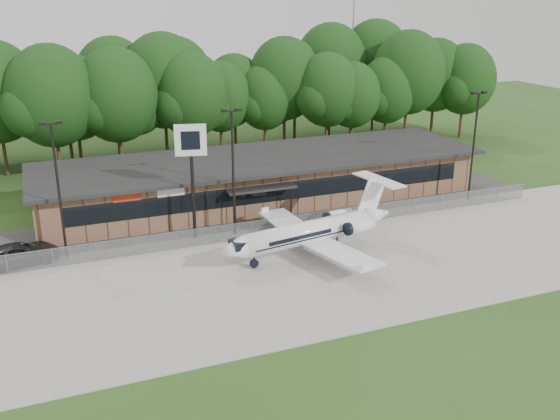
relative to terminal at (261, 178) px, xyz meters
name	(u,v)px	position (x,y,z in m)	size (l,w,h in m)	color
ground	(396,316)	(0.00, -23.94, -2.18)	(160.00, 160.00, 0.00)	#2E4B1B
apron	(337,265)	(0.00, -15.94, -2.14)	(64.00, 18.00, 0.08)	#9E9B93
parking_lot	(278,214)	(0.00, -4.44, -2.15)	(50.00, 9.00, 0.06)	#383835
terminal	(261,178)	(0.00, 0.00, 0.00)	(41.00, 11.65, 4.30)	brown
fence	(299,223)	(0.00, -8.94, -1.40)	(46.00, 0.04, 1.52)	gray
treeline	(207,92)	(0.00, 18.06, 5.32)	(72.00, 12.00, 15.00)	black
radio_mast	(353,39)	(22.00, 24.06, 10.32)	(0.20, 0.20, 25.00)	gray
light_pole_left	(58,181)	(-18.00, -7.44, 3.80)	(1.55, 0.30, 10.23)	black
light_pole_mid	(233,163)	(-5.00, -7.44, 3.80)	(1.55, 0.30, 10.23)	black
light_pole_right	(474,138)	(18.00, -7.44, 3.80)	(1.55, 0.30, 10.23)	black
business_jet	(313,232)	(-0.84, -13.55, -0.35)	(15.16, 13.59, 5.11)	white
suv	(19,254)	(-21.25, -7.33, -1.38)	(2.64, 5.72, 1.59)	#2B2A2D
pole_sign	(191,152)	(-8.21, -7.15, 4.87)	(2.41, 0.84, 9.22)	black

